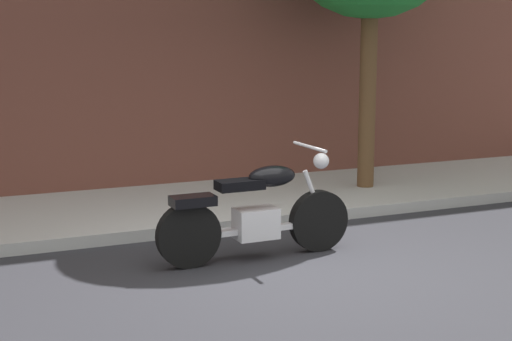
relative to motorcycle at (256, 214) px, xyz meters
The scene contains 3 objects.
ground_plane 0.80m from the motorcycle, 69.87° to the right, with size 60.00×60.00×0.00m, color #28282D.
sidewalk 2.34m from the motorcycle, 84.45° to the left, with size 20.31×2.44×0.14m, color #AEAEAE.
motorcycle is the anchor object (origin of this frame).
Camera 1 is at (-3.22, -6.41, 2.33)m, focal length 53.42 mm.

